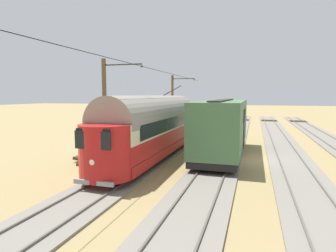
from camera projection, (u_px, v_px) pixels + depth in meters
ground_plane at (255, 160)px, 19.07m from camera, size 220.00×220.00×0.00m
track_adjacent_siding at (290, 161)px, 18.72m from camera, size 2.80×80.00×0.18m
track_third_siding at (221, 156)px, 20.01m from camera, size 2.80×80.00×0.18m
track_outer_siding at (161, 153)px, 21.31m from camera, size 2.80×80.00×0.18m
vintage_streetcar at (154, 125)px, 19.75m from camera, size 2.65×16.03×5.05m
coach_adjacent at (223, 126)px, 20.15m from camera, size 2.96×11.16×3.85m
catenary_pole_foreground at (173, 103)px, 33.16m from camera, size 2.81×0.28×6.62m
catenary_pole_mid_near at (106, 109)px, 18.22m from camera, size 2.81×0.28×6.62m
overhead_wire_run at (145, 67)px, 17.90m from camera, size 2.60×35.40×0.18m
spare_tie_stack at (93, 158)px, 18.45m from camera, size 2.40×2.40×0.54m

